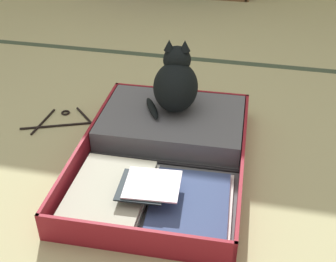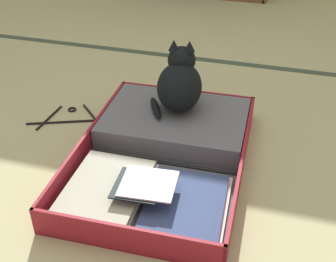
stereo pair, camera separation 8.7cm
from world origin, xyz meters
The scene contains 5 objects.
ground_plane centered at (0.00, 0.00, 0.00)m, with size 10.00×10.00×0.00m, color tan.
tatami_border centered at (0.00, 0.95, 0.00)m, with size 4.80×0.05×0.00m.
open_suitcase centered at (0.09, 0.01, 0.05)m, with size 0.65×0.92×0.11m.
black_cat centered at (0.09, 0.21, 0.22)m, with size 0.25×0.26×0.29m.
clothes_hanger centered at (-0.41, 0.15, 0.01)m, with size 0.37×0.26×0.01m.
Camera 2 is at (0.49, -1.40, 1.09)m, focal length 47.40 mm.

